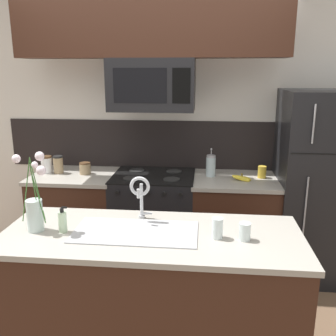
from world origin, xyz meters
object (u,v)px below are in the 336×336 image
Objects in this scene: storage_jar_tall at (47,164)px; spare_glass at (245,232)px; dish_soap_bottle at (63,221)px; stove_range at (154,221)px; french_press at (211,166)px; banana_bunch at (242,178)px; refrigerator at (324,186)px; coffee_tin at (262,172)px; sink_faucet at (140,192)px; flower_vase at (35,207)px; storage_jar_short at (85,168)px; microwave at (152,85)px; storage_jar_medium at (58,165)px; drinking_glass at (217,228)px.

storage_jar_tall reaches higher than spare_glass.
storage_jar_tall is 2.20m from spare_glass.
dish_soap_bottle reaches higher than storage_jar_tall.
french_press reaches higher than stove_range.
spare_glass is at bearing -94.32° from banana_bunch.
french_press is (1.58, 0.04, 0.02)m from storage_jar_tall.
refrigerator is 15.54× the size of coffee_tin.
stove_range is 5.64× the size of dish_soap_bottle.
flower_vase is (-0.61, -0.22, -0.05)m from sink_faucet.
stove_range is 8.38× the size of storage_jar_short.
storage_jar_short is at bearing 102.08° from dish_soap_bottle.
banana_bunch is 1.81× the size of spare_glass.
storage_jar_short is at bearing 123.94° from sink_faucet.
sink_faucet is (-1.50, -1.08, 0.25)m from refrigerator.
french_press is 2.53× the size of spare_glass.
sink_faucet is at bearing -86.60° from microwave.
dish_soap_bottle is at bearing -134.18° from banana_bunch.
microwave is 7.07× the size of spare_glass.
stove_range is 8.45× the size of coffee_tin.
spare_glass is (1.10, -0.00, -0.02)m from dish_soap_bottle.
dish_soap_bottle is at bearing -136.02° from coffee_tin.
refrigerator reaches higher than flower_vase.
storage_jar_medium is 1.74m from banana_bunch.
drinking_glass is (0.56, -1.26, -0.78)m from microwave.
storage_jar_medium is 0.27m from storage_jar_short.
refrigerator is 0.76m from banana_bunch.
french_press is at bearing 178.78° from coffee_tin.
storage_jar_medium is (0.12, -0.01, 0.00)m from storage_jar_tall.
banana_bunch is 1.83m from flower_vase.
spare_glass is (0.16, -0.01, -0.01)m from drinking_glass.
microwave is 6.77× the size of coffee_tin.
sink_faucet is at bearing 160.64° from spare_glass.
storage_jar_medium is at bearing -2.74° from storage_jar_tall.
flower_vase is at bearing -85.20° from storage_jar_short.
storage_jar_short is 0.42× the size of french_press.
flower_vase reaches higher than drinking_glass.
storage_jar_tall is at bearing 177.38° from banana_bunch.
refrigerator is at bearing 0.02° from storage_jar_medium.
microwave is at bearing -171.33° from french_press.
storage_jar_tall is 1.55m from sink_faucet.
banana_bunch is (0.81, -0.06, 0.47)m from stove_range.
french_press is at bearing 55.81° from dish_soap_bottle.
microwave is 1.53m from dish_soap_bottle.
drinking_glass is (1.60, -1.30, -0.02)m from storage_jar_tall.
spare_glass is at bearing -38.55° from storage_jar_medium.
spare_glass is at bearing -60.56° from microwave.
spare_glass is (-0.29, -1.34, -0.00)m from coffee_tin.
banana_bunch is (-0.75, -0.08, 0.08)m from refrigerator.
storage_jar_short is 0.67× the size of dish_soap_bottle.
sink_faucet is at bearing -44.43° from storage_jar_tall.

